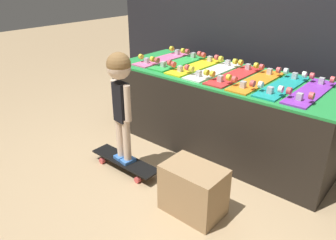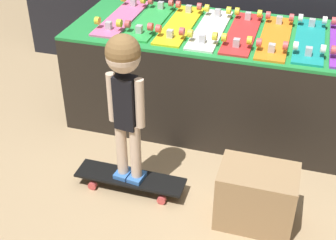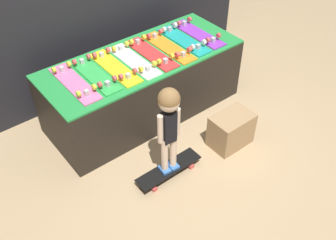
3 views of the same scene
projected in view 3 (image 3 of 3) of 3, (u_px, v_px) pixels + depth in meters
name	position (u px, v px, depth m)	size (l,w,h in m)	color
ground_plane	(178.00, 140.00, 4.13)	(16.00, 16.00, 0.00)	tan
display_rack	(143.00, 85.00, 4.25)	(2.13, 0.85, 0.71)	black
skateboard_pink_on_rack	(74.00, 82.00, 3.65)	(0.19, 0.72, 0.09)	pink
skateboard_green_on_rack	(95.00, 74.00, 3.75)	(0.19, 0.72, 0.09)	green
skateboard_yellow_on_rack	(115.00, 67.00, 3.85)	(0.19, 0.72, 0.09)	yellow
skateboard_white_on_rack	(134.00, 60.00, 3.94)	(0.19, 0.72, 0.09)	white
skateboard_red_on_rack	(151.00, 53.00, 4.04)	(0.19, 0.72, 0.09)	red
skateboard_orange_on_rack	(168.00, 47.00, 4.13)	(0.19, 0.72, 0.09)	orange
skateboard_teal_on_rack	(183.00, 39.00, 4.24)	(0.19, 0.72, 0.09)	teal
skateboard_purple_on_rack	(198.00, 33.00, 4.35)	(0.19, 0.72, 0.09)	purple
skateboard_on_floor	(169.00, 169.00, 3.72)	(0.68, 0.17, 0.09)	black
child	(169.00, 116.00, 3.28)	(0.22, 0.19, 0.93)	#3870C6
storage_box	(231.00, 130.00, 3.97)	(0.42, 0.28, 0.36)	#A37F56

